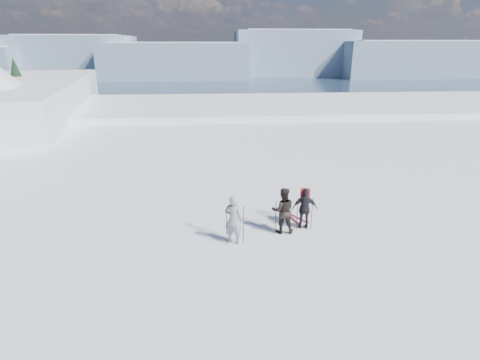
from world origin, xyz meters
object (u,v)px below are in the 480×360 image
object	(u,v)px
skier_pack	(305,209)
skis_loose	(290,215)
skier_dark	(283,210)
skier_grey	(234,220)

from	to	relation	value
skier_pack	skis_loose	xyz separation A→B (m)	(-0.28, 1.06, -0.74)
skier_pack	skis_loose	bearing A→B (deg)	-65.85
skis_loose	skier_pack	bearing A→B (deg)	-75.43
skier_dark	skier_pack	xyz separation A→B (m)	(0.85, 0.25, -0.07)
skier_grey	skier_dark	world-z (taller)	skier_grey
skier_pack	skier_grey	bearing A→B (deg)	27.96
skier_pack	skier_dark	bearing A→B (deg)	25.77
skier_pack	skis_loose	size ratio (longest dim) A/B	0.92
skier_grey	skier_pack	world-z (taller)	skier_grey
skier_dark	skier_pack	bearing A→B (deg)	-161.15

